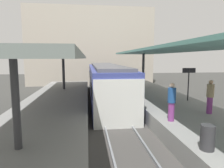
{
  "coord_description": "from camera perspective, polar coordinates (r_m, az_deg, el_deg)",
  "views": [
    {
      "loc": [
        -1.58,
        -11.29,
        3.85
      ],
      "look_at": [
        0.35,
        4.53,
        1.8
      ],
      "focal_mm": 32.18,
      "sensor_mm": 36.0,
      "label": 1
    }
  ],
  "objects": [
    {
      "name": "ground_plane",
      "position": [
        12.03,
        0.98,
        -11.35
      ],
      "size": [
        80.0,
        80.0,
        0.0
      ],
      "primitive_type": "plane",
      "color": "#383835"
    },
    {
      "name": "platform_left",
      "position": [
        11.98,
        -17.57,
        -9.27
      ],
      "size": [
        4.4,
        28.0,
        1.0
      ],
      "primitive_type": "cube",
      "color": "gray",
      "rests_on": "ground_plane"
    },
    {
      "name": "platform_right",
      "position": [
        12.95,
        18.06,
        -8.05
      ],
      "size": [
        4.4,
        28.0,
        1.0
      ],
      "primitive_type": "cube",
      "color": "gray",
      "rests_on": "ground_plane"
    },
    {
      "name": "track_ballast",
      "position": [
        12.0,
        0.98,
        -10.9
      ],
      "size": [
        3.2,
        28.0,
        0.2
      ],
      "primitive_type": "cube",
      "color": "#423F3D",
      "rests_on": "ground_plane"
    },
    {
      "name": "rail_near_side",
      "position": [
        11.87,
        -2.52,
        -10.24
      ],
      "size": [
        0.08,
        28.0,
        0.14
      ],
      "primitive_type": "cube",
      "color": "slate",
      "rests_on": "track_ballast"
    },
    {
      "name": "rail_far_side",
      "position": [
        12.06,
        4.42,
        -9.97
      ],
      "size": [
        0.08,
        28.0,
        0.14
      ],
      "primitive_type": "cube",
      "color": "slate",
      "rests_on": "track_ballast"
    },
    {
      "name": "commuter_train",
      "position": [
        17.76,
        -1.8,
        0.45
      ],
      "size": [
        2.78,
        15.26,
        3.1
      ],
      "color": "#38428C",
      "rests_on": "track_ballast"
    },
    {
      "name": "canopy_left",
      "position": [
        12.88,
        -17.02,
        7.17
      ],
      "size": [
        4.18,
        21.0,
        3.0
      ],
      "color": "#333335",
      "rests_on": "platform_left"
    },
    {
      "name": "canopy_right",
      "position": [
        13.79,
        16.22,
        9.09
      ],
      "size": [
        4.18,
        21.0,
        3.47
      ],
      "color": "#333335",
      "rests_on": "platform_right"
    },
    {
      "name": "platform_sign",
      "position": [
        14.38,
        20.96,
        1.94
      ],
      "size": [
        0.9,
        0.08,
        2.21
      ],
      "color": "#262628",
      "rests_on": "platform_right"
    },
    {
      "name": "litter_bin",
      "position": [
        7.12,
        25.5,
        -13.55
      ],
      "size": [
        0.44,
        0.44,
        0.8
      ],
      "primitive_type": "cylinder",
      "color": "#2D2D30",
      "rests_on": "platform_right"
    },
    {
      "name": "passenger_near_bench",
      "position": [
        9.51,
        16.57,
        -4.75
      ],
      "size": [
        0.36,
        0.36,
        1.75
      ],
      "color": "#7A337A",
      "rests_on": "platform_right"
    },
    {
      "name": "passenger_mid_platform",
      "position": [
        11.52,
        26.1,
        -3.11
      ],
      "size": [
        0.36,
        0.36,
        1.76
      ],
      "color": "#7A337A",
      "rests_on": "platform_right"
    },
    {
      "name": "station_building_backdrop",
      "position": [
        31.34,
        -6.11,
        10.29
      ],
      "size": [
        18.0,
        6.0,
        11.0
      ],
      "primitive_type": "cube",
      "color": "#A89E8E",
      "rests_on": "ground_plane"
    }
  ]
}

